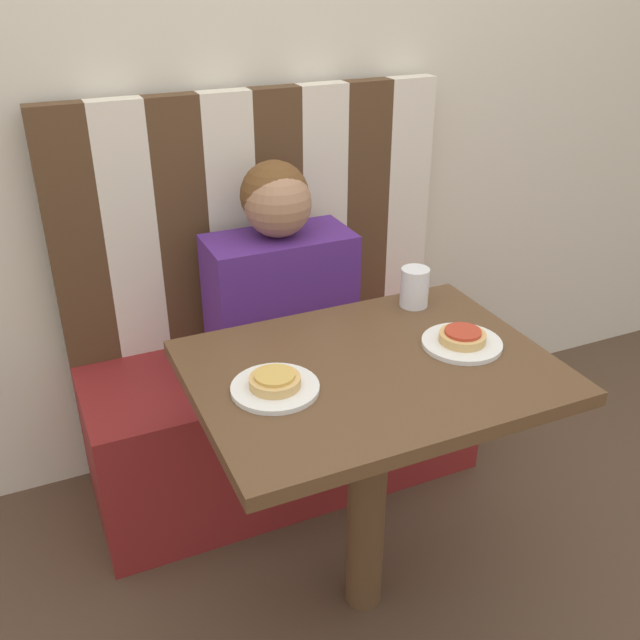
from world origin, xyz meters
name	(u,v)px	position (x,y,z in m)	size (l,w,h in m)	color
ground_plane	(363,597)	(0.00, 0.00, 0.00)	(12.00, 12.00, 0.00)	#4C3828
wall_back	(238,68)	(0.00, 0.89, 1.30)	(7.00, 0.05, 2.60)	beige
booth_seat	(284,416)	(0.00, 0.59, 0.24)	(1.24, 0.49, 0.48)	maroon
booth_backrest	(254,216)	(0.00, 0.80, 0.87)	(1.24, 0.06, 0.78)	#4C331E
dining_table	(370,410)	(0.00, 0.00, 0.63)	(0.83, 0.62, 0.76)	brown
person	(279,270)	(0.00, 0.59, 0.76)	(0.43, 0.23, 0.61)	#4C237A
plate_left	(275,388)	(-0.24, -0.01, 0.76)	(0.19, 0.19, 0.01)	white
plate_right	(462,343)	(0.24, -0.01, 0.76)	(0.19, 0.19, 0.01)	white
pizza_left	(275,380)	(-0.24, -0.01, 0.78)	(0.11, 0.11, 0.03)	tan
pizza_right	(463,336)	(0.24, -0.01, 0.78)	(0.11, 0.11, 0.03)	tan
drinking_cup	(415,287)	(0.25, 0.23, 0.81)	(0.08, 0.08, 0.11)	silver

